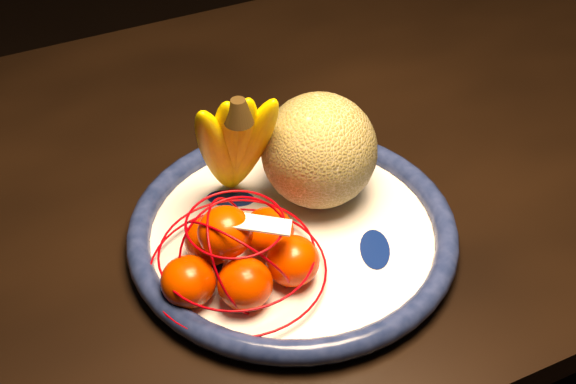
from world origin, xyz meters
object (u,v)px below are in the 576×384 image
cantaloupe (319,151)px  mandarin_bag (238,255)px  dining_table (383,168)px  banana_bunch (234,141)px  fruit_bowl (293,232)px

cantaloupe → mandarin_bag: bearing=-155.6°
mandarin_bag → dining_table: bearing=25.0°
banana_bunch → mandarin_bag: size_ratio=0.73×
cantaloupe → banana_bunch: 0.10m
dining_table → banana_bunch: (-0.27, -0.04, 0.19)m
fruit_bowl → banana_bunch: banana_bunch is taller
fruit_bowl → mandarin_bag: mandarin_bag is taller
banana_bunch → mandarin_bag: banana_bunch is taller
banana_bunch → fruit_bowl: bearing=-53.1°
mandarin_bag → cantaloupe: bearing=24.4°
mandarin_bag → fruit_bowl: bearing=17.8°
banana_bunch → mandarin_bag: bearing=-102.3°
fruit_bowl → cantaloupe: 0.10m
dining_table → mandarin_bag: size_ratio=5.77×
fruit_bowl → mandarin_bag: (-0.09, -0.03, 0.03)m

